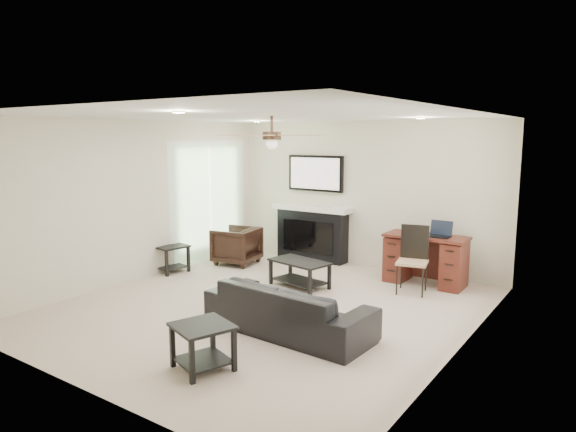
{
  "coord_description": "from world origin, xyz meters",
  "views": [
    {
      "loc": [
        3.93,
        -5.25,
        2.24
      ],
      "look_at": [
        -0.05,
        0.53,
        1.15
      ],
      "focal_mm": 32.0,
      "sensor_mm": 36.0,
      "label": 1
    }
  ],
  "objects_px": {
    "coffee_table": "(300,274)",
    "desk": "(425,260)",
    "sofa": "(289,308)",
    "fireplace_unit": "(312,208)",
    "armchair": "(236,246)"
  },
  "relations": [
    {
      "from": "coffee_table",
      "to": "desk",
      "type": "xyz_separation_m",
      "value": [
        1.5,
        1.21,
        0.18
      ]
    },
    {
      "from": "coffee_table",
      "to": "desk",
      "type": "bearing_deg",
      "value": 49.78
    },
    {
      "from": "sofa",
      "to": "desk",
      "type": "xyz_separation_m",
      "value": [
        0.6,
        2.81,
        0.09
      ]
    },
    {
      "from": "sofa",
      "to": "coffee_table",
      "type": "relative_size",
      "value": 2.21
    },
    {
      "from": "sofa",
      "to": "armchair",
      "type": "height_order",
      "value": "armchair"
    },
    {
      "from": "coffee_table",
      "to": "fireplace_unit",
      "type": "relative_size",
      "value": 0.47
    },
    {
      "from": "sofa",
      "to": "fireplace_unit",
      "type": "bearing_deg",
      "value": -59.41
    },
    {
      "from": "sofa",
      "to": "desk",
      "type": "height_order",
      "value": "desk"
    },
    {
      "from": "armchair",
      "to": "sofa",
      "type": "bearing_deg",
      "value": 40.36
    },
    {
      "from": "armchair",
      "to": "desk",
      "type": "bearing_deg",
      "value": 91.55
    },
    {
      "from": "coffee_table",
      "to": "fireplace_unit",
      "type": "distance_m",
      "value": 1.9
    },
    {
      "from": "armchair",
      "to": "desk",
      "type": "xyz_separation_m",
      "value": [
        3.2,
        0.66,
        0.05
      ]
    },
    {
      "from": "armchair",
      "to": "fireplace_unit",
      "type": "xyz_separation_m",
      "value": [
        0.93,
        1.02,
        0.63
      ]
    },
    {
      "from": "armchair",
      "to": "fireplace_unit",
      "type": "relative_size",
      "value": 0.38
    },
    {
      "from": "sofa",
      "to": "desk",
      "type": "distance_m",
      "value": 2.87
    }
  ]
}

